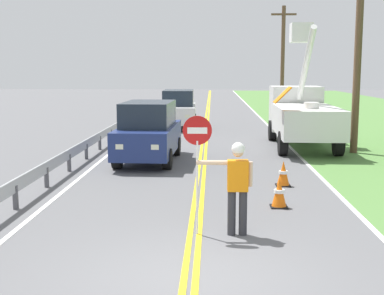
{
  "coord_description": "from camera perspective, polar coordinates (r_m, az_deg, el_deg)",
  "views": [
    {
      "loc": [
        0.33,
        -7.68,
        3.19
      ],
      "look_at": [
        -0.18,
        5.68,
        1.2
      ],
      "focal_mm": 48.81,
      "sensor_mm": 36.0,
      "label": 1
    }
  ],
  "objects": [
    {
      "name": "flagger_worker",
      "position": [
        10.1,
        4.95,
        -3.82
      ],
      "size": [
        1.09,
        0.25,
        1.83
      ],
      "color": "#2D2D33",
      "rests_on": "ground"
    },
    {
      "name": "traffic_cone_mid",
      "position": [
        14.69,
        9.95,
        -2.87
      ],
      "size": [
        0.4,
        0.4,
        0.7
      ],
      "color": "orange",
      "rests_on": "ground"
    },
    {
      "name": "centerline_yellow_left",
      "position": [
        27.86,
        1.32,
        1.89
      ],
      "size": [
        0.11,
        110.0,
        0.01
      ],
      "primitive_type": "cube",
      "color": "yellow",
      "rests_on": "ground"
    },
    {
      "name": "utility_pole_near",
      "position": [
        21.08,
        17.76,
        11.68
      ],
      "size": [
        1.8,
        0.28,
        8.67
      ],
      "color": "brown",
      "rests_on": "ground"
    },
    {
      "name": "guardrail_left_shoulder",
      "position": [
        22.48,
        -9.44,
        1.52
      ],
      "size": [
        0.1,
        32.0,
        0.71
      ],
      "color": "#9EA0A3",
      "rests_on": "ground"
    },
    {
      "name": "utility_pole_mid",
      "position": [
        38.91,
        9.88,
        9.61
      ],
      "size": [
        1.8,
        0.28,
        7.75
      ],
      "color": "brown",
      "rests_on": "ground"
    },
    {
      "name": "edge_line_right",
      "position": [
        28.05,
        8.88,
        1.84
      ],
      "size": [
        0.12,
        110.0,
        0.01
      ],
      "primitive_type": "cube",
      "color": "silver",
      "rests_on": "ground"
    },
    {
      "name": "stop_sign_paddle",
      "position": [
        9.96,
        0.58,
        -0.08
      ],
      "size": [
        0.56,
        0.04,
        2.33
      ],
      "color": "silver",
      "rests_on": "ground"
    },
    {
      "name": "utility_bucket_truck",
      "position": [
        22.46,
        11.85,
        3.72
      ],
      "size": [
        2.8,
        6.86,
        5.16
      ],
      "color": "silver",
      "rests_on": "ground"
    },
    {
      "name": "centerline_yellow_right",
      "position": [
        27.86,
        1.69,
        1.89
      ],
      "size": [
        0.11,
        110.0,
        0.01
      ],
      "primitive_type": "cube",
      "color": "yellow",
      "rests_on": "ground"
    },
    {
      "name": "traffic_cone_lead",
      "position": [
        12.41,
        9.51,
        -4.95
      ],
      "size": [
        0.4,
        0.4,
        0.7
      ],
      "color": "orange",
      "rests_on": "ground"
    },
    {
      "name": "ground_plane",
      "position": [
        8.32,
        -0.23,
        -14.07
      ],
      "size": [
        160.0,
        160.0,
        0.0
      ],
      "primitive_type": "plane",
      "color": "#5B5B5E"
    },
    {
      "name": "oncoming_suv_nearest",
      "position": [
        18.3,
        -4.76,
        1.75
      ],
      "size": [
        2.04,
        4.66,
        2.1
      ],
      "color": "navy",
      "rests_on": "ground"
    },
    {
      "name": "oncoming_suv_second",
      "position": [
        29.0,
        -1.48,
        4.25
      ],
      "size": [
        2.0,
        4.64,
        2.1
      ],
      "color": "silver",
      "rests_on": "ground"
    },
    {
      "name": "edge_line_left",
      "position": [
        28.14,
        -5.85,
        1.92
      ],
      "size": [
        0.12,
        110.0,
        0.01
      ],
      "primitive_type": "cube",
      "color": "silver",
      "rests_on": "ground"
    }
  ]
}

